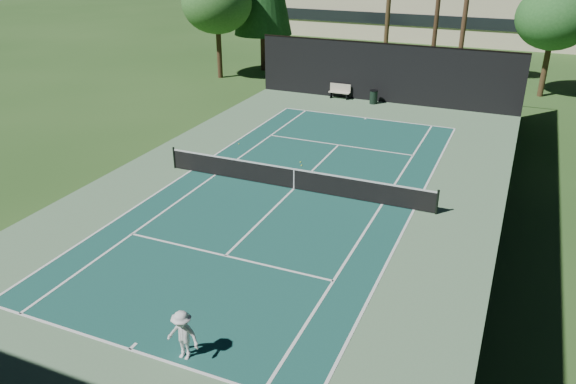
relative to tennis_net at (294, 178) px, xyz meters
name	(u,v)px	position (x,y,z in m)	size (l,w,h in m)	color
ground	(294,189)	(0.00, 0.00, -0.56)	(160.00, 160.00, 0.00)	#294F1D
apron_slab	(294,189)	(0.00, 0.00, -0.55)	(18.00, 32.00, 0.01)	#5C845D
court_surface	(294,189)	(0.00, 0.00, -0.55)	(10.97, 23.77, 0.01)	#184E46
court_lines	(294,189)	(0.00, 0.00, -0.54)	(11.07, 23.87, 0.01)	white
tennis_net	(294,178)	(0.00, 0.00, 0.00)	(12.90, 0.10, 1.10)	black
fence	(295,147)	(0.00, 0.06, 1.45)	(18.04, 32.05, 4.03)	black
player	(183,335)	(1.58, -11.53, 0.20)	(0.97, 0.56, 1.51)	silver
tennis_ball_b	(300,162)	(-0.95, 3.14, -0.52)	(0.08, 0.08, 0.08)	#C2E433
tennis_ball_c	(302,165)	(-0.73, 2.74, -0.52)	(0.07, 0.07, 0.07)	#DAF537
tennis_ball_d	(239,144)	(-5.12, 4.34, -0.52)	(0.07, 0.07, 0.07)	gold
park_bench	(340,91)	(-3.06, 15.73, -0.01)	(1.50, 0.45, 1.02)	beige
trash_bin	(374,97)	(-0.49, 15.30, -0.08)	(0.56, 0.56, 0.95)	black
decid_tree_a	(554,18)	(10.00, 22.00, 4.86)	(5.12, 5.12, 7.62)	#4E3921
decid_tree_c	(217,3)	(-14.00, 18.00, 5.21)	(5.44, 5.44, 8.09)	#4A3320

